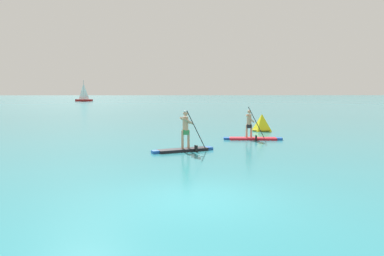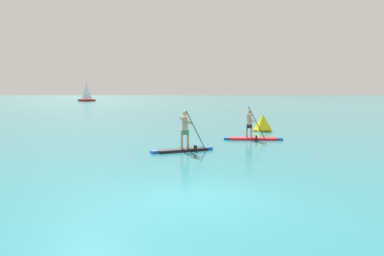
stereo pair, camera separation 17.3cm
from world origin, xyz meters
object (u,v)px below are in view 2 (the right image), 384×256
at_px(paddleboarder_mid_center, 184,142).
at_px(race_marker_buoy, 263,123).
at_px(paddleboarder_far_right, 252,134).
at_px(sailboat_left_horizon, 87,99).

relative_size(paddleboarder_mid_center, race_marker_buoy, 1.92).
relative_size(paddleboarder_mid_center, paddleboarder_far_right, 0.86).
xyz_separation_m(paddleboarder_far_right, race_marker_buoy, (1.54, 4.48, 0.21)).
distance_m(paddleboarder_far_right, race_marker_buoy, 4.74).
relative_size(paddleboarder_far_right, sailboat_left_horizon, 0.60).
bearing_deg(paddleboarder_mid_center, sailboat_left_horizon, 85.02).
height_order(paddleboarder_mid_center, sailboat_left_horizon, sailboat_left_horizon).
height_order(paddleboarder_far_right, sailboat_left_horizon, sailboat_left_horizon).
bearing_deg(paddleboarder_mid_center, paddleboarder_far_right, 22.73).
distance_m(paddleboarder_far_right, sailboat_left_horizon, 82.66).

